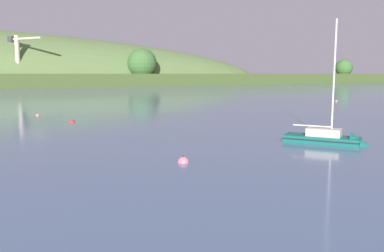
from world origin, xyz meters
TOP-DOWN VIEW (x-y plane):
  - dockside_crane at (0.91, 196.87)m, footprint 12.15×16.08m
  - sailboat_midwater_white at (7.04, 30.69)m, footprint 5.43×6.77m
  - mooring_buoy_foreground at (-6.80, 30.57)m, footprint 0.74×0.74m
  - mooring_buoy_midchannel at (47.46, 64.64)m, footprint 0.59×0.59m
  - mooring_buoy_off_fishing_boat at (-10.61, 65.71)m, footprint 0.53×0.53m
  - mooring_buoy_far_upstream at (-8.21, 55.73)m, footprint 0.61×0.61m

SIDE VIEW (x-z plane):
  - mooring_buoy_foreground at x=-6.80m, z-range -0.41..0.41m
  - mooring_buoy_far_upstream at x=-8.21m, z-range -0.34..0.34m
  - mooring_buoy_midchannel at x=47.46m, z-range -0.33..0.34m
  - mooring_buoy_off_fishing_boat at x=-10.61m, z-range -0.31..0.31m
  - sailboat_midwater_white at x=7.04m, z-range -5.36..5.66m
  - dockside_crane at x=0.91m, z-range 0.20..22.38m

